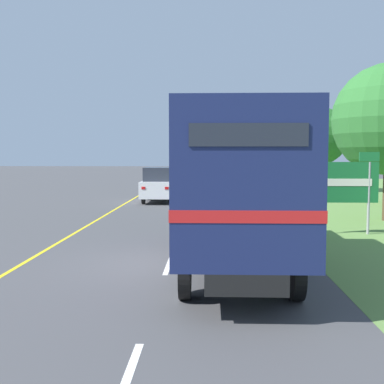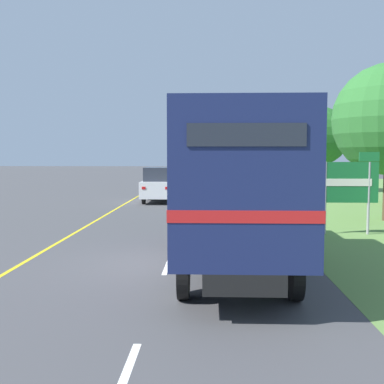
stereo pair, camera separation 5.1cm
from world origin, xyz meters
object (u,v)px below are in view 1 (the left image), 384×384
(horse_trailer_truck, at_px, (234,184))
(highway_sign, at_px, (349,184))
(lead_car_black_ahead, at_px, (220,176))
(roadside_tree_far, at_px, (319,136))
(delineator_post, at_px, (315,223))
(lead_car_white, at_px, (159,185))

(horse_trailer_truck, distance_m, highway_sign, 6.58)
(horse_trailer_truck, relative_size, lead_car_black_ahead, 2.29)
(lead_car_black_ahead, distance_m, roadside_tree_far, 9.45)
(lead_car_black_ahead, xyz_separation_m, delineator_post, (2.49, -25.62, -0.43))
(highway_sign, distance_m, delineator_post, 2.07)
(highway_sign, relative_size, delineator_post, 2.99)
(highway_sign, height_order, delineator_post, highway_sign)
(horse_trailer_truck, xyz_separation_m, roadside_tree_far, (7.52, 24.40, 2.05))
(lead_car_white, bearing_deg, roadside_tree_far, 36.95)
(lead_car_black_ahead, xyz_separation_m, roadside_tree_far, (7.15, -5.31, 3.16))
(horse_trailer_truck, height_order, lead_car_black_ahead, horse_trailer_truck)
(roadside_tree_far, relative_size, delineator_post, 6.57)
(roadside_tree_far, height_order, delineator_post, roadside_tree_far)
(delineator_post, bearing_deg, highway_sign, 36.46)
(horse_trailer_truck, bearing_deg, lead_car_white, 102.27)
(roadside_tree_far, bearing_deg, delineator_post, -102.91)
(lead_car_black_ahead, xyz_separation_m, highway_sign, (3.82, -24.64, 0.81))
(delineator_post, bearing_deg, lead_car_white, 117.92)
(horse_trailer_truck, height_order, lead_car_white, horse_trailer_truck)
(lead_car_white, distance_m, roadside_tree_far, 14.14)
(horse_trailer_truck, distance_m, roadside_tree_far, 25.62)
(lead_car_white, height_order, highway_sign, highway_sign)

